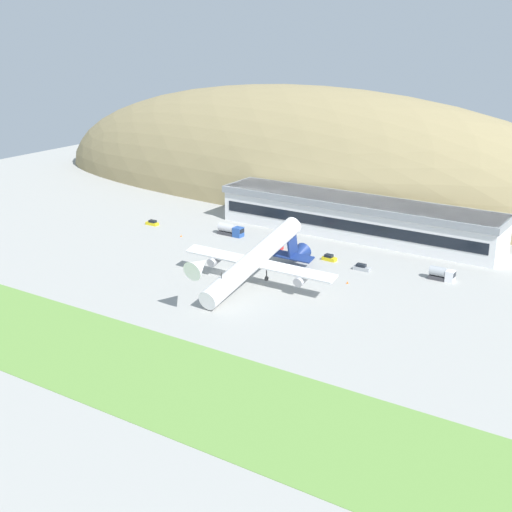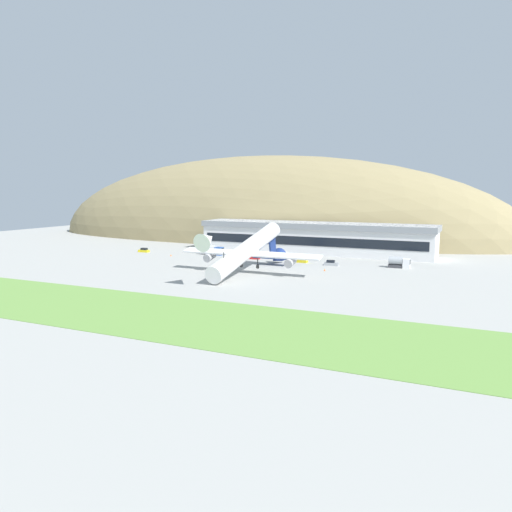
# 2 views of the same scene
# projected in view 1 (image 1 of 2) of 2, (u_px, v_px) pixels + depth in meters

# --- Properties ---
(ground_plane) EXTENTS (337.73, 337.73, 0.00)m
(ground_plane) POSITION_uv_depth(u_px,v_px,m) (222.00, 272.00, 177.32)
(ground_plane) COLOR #9E9E99
(grass_strip_foreground) EXTENTS (303.96, 28.05, 0.08)m
(grass_strip_foreground) POSITION_uv_depth(u_px,v_px,m) (71.00, 346.00, 137.71)
(grass_strip_foreground) COLOR #669342
(grass_strip_foreground) RESTS_ON ground_plane
(hill_backdrop) EXTENTS (228.14, 65.72, 75.56)m
(hill_backdrop) POSITION_uv_depth(u_px,v_px,m) (306.00, 192.00, 258.34)
(hill_backdrop) COLOR #8E7F56
(hill_backdrop) RESTS_ON ground_plane
(terminal_building) EXTENTS (84.50, 15.66, 10.92)m
(terminal_building) POSITION_uv_depth(u_px,v_px,m) (357.00, 215.00, 204.68)
(terminal_building) COLOR silver
(terminal_building) RESTS_ON ground_plane
(cargo_airplane) EXTENTS (40.56, 47.71, 14.91)m
(cargo_airplane) POSITION_uv_depth(u_px,v_px,m) (256.00, 260.00, 166.65)
(cargo_airplane) COLOR white
(service_car_0) EXTENTS (4.32, 1.84, 1.62)m
(service_car_0) POSITION_uv_depth(u_px,v_px,m) (362.00, 268.00, 178.53)
(service_car_0) COLOR #999EA3
(service_car_0) RESTS_ON ground_plane
(service_car_1) EXTENTS (4.01, 1.97, 1.66)m
(service_car_1) POSITION_uv_depth(u_px,v_px,m) (276.00, 246.00, 194.83)
(service_car_1) COLOR #B21E1E
(service_car_1) RESTS_ON ground_plane
(service_car_2) EXTENTS (3.80, 1.91, 1.63)m
(service_car_2) POSITION_uv_depth(u_px,v_px,m) (329.00, 258.00, 185.63)
(service_car_2) COLOR gold
(service_car_2) RESTS_ON ground_plane
(service_car_3) EXTENTS (4.09, 1.73, 1.56)m
(service_car_3) POSITION_uv_depth(u_px,v_px,m) (152.00, 223.00, 217.00)
(service_car_3) COLOR gold
(service_car_3) RESTS_ON ground_plane
(fuel_truck) EXTENTS (7.98, 2.60, 3.36)m
(fuel_truck) POSITION_uv_depth(u_px,v_px,m) (230.00, 230.00, 206.62)
(fuel_truck) COLOR #264C99
(fuel_truck) RESTS_ON ground_plane
(box_truck) EXTENTS (6.22, 2.58, 3.25)m
(box_truck) POSITION_uv_depth(u_px,v_px,m) (442.00, 274.00, 171.54)
(box_truck) COLOR silver
(box_truck) RESTS_ON ground_plane
(traffic_cone_0) EXTENTS (0.52, 0.52, 0.58)m
(traffic_cone_0) POSITION_uv_depth(u_px,v_px,m) (347.00, 282.00, 169.79)
(traffic_cone_0) COLOR orange
(traffic_cone_0) RESTS_ON ground_plane
(traffic_cone_1) EXTENTS (0.52, 0.52, 0.58)m
(traffic_cone_1) POSITION_uv_depth(u_px,v_px,m) (181.00, 236.00, 205.78)
(traffic_cone_1) COLOR orange
(traffic_cone_1) RESTS_ON ground_plane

